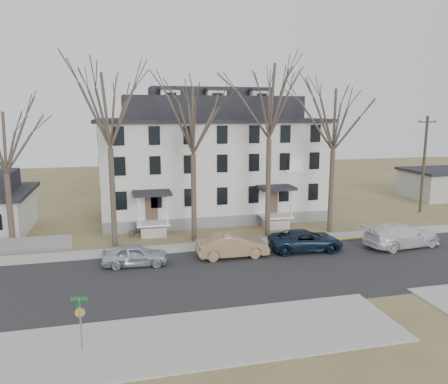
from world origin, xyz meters
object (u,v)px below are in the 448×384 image
object	(u,v)px
tree_far_left	(108,105)
car_tan	(232,246)
tree_mid_left	(193,115)
boarding_house	(210,160)
car_silver	(135,255)
tree_bungalow	(3,138)
utility_pole_far	(424,163)
car_navy	(306,241)
tree_center	(270,96)
car_white	(402,236)
bicycle_left	(138,232)
tree_mid_right	(335,115)
street_sign	(80,315)

from	to	relation	value
tree_far_left	car_tan	bearing A→B (deg)	-30.11
tree_mid_left	car_tan	xyz separation A→B (m)	(1.86, -4.56, -8.79)
boarding_house	car_silver	size ratio (longest dim) A/B	4.91
tree_bungalow	car_tan	bearing A→B (deg)	-17.05
utility_pole_far	car_navy	distance (m)	18.77
tree_center	utility_pole_far	bearing A→B (deg)	13.50
boarding_house	tree_far_left	distance (m)	13.12
car_tan	car_white	distance (m)	12.80
boarding_house	bicycle_left	xyz separation A→B (m)	(-7.18, -6.06, -4.96)
car_silver	car_tan	world-z (taller)	car_tan
tree_far_left	car_silver	size ratio (longest dim) A/B	3.24
boarding_house	tree_mid_left	bearing A→B (deg)	-110.20
tree_mid_right	car_navy	distance (m)	10.73
car_silver	car_navy	world-z (taller)	car_navy
tree_mid_left	bicycle_left	xyz separation A→B (m)	(-4.18, 2.09, -9.19)
tree_mid_right	car_tan	bearing A→B (deg)	-154.70
boarding_house	street_sign	size ratio (longest dim) A/B	8.56
tree_mid_right	car_navy	bearing A→B (deg)	-133.10
tree_center	tree_bungalow	distance (m)	19.23
boarding_house	tree_far_left	size ratio (longest dim) A/B	1.52
tree_far_left	car_silver	world-z (taller)	tree_far_left
tree_mid_left	tree_bungalow	world-z (taller)	tree_mid_left
car_tan	car_white	size ratio (longest dim) A/B	0.83
car_white	street_sign	bearing A→B (deg)	106.10
tree_center	tree_mid_right	bearing A→B (deg)	0.00
tree_mid_left	street_sign	bearing A→B (deg)	-116.40
car_tan	boarding_house	bearing A→B (deg)	-4.52
car_tan	street_sign	bearing A→B (deg)	138.51
tree_center	car_tan	world-z (taller)	tree_center
utility_pole_far	tree_far_left	bearing A→B (deg)	-171.90
car_navy	bicycle_left	size ratio (longest dim) A/B	3.37
tree_far_left	tree_mid_right	world-z (taller)	tree_far_left
tree_center	car_white	distance (m)	14.37
utility_pole_far	street_sign	distance (m)	36.26
tree_mid_left	utility_pole_far	size ratio (longest dim) A/B	1.34
tree_mid_left	street_sign	xyz separation A→B (m)	(-7.29, -14.68, -7.97)
tree_center	car_silver	bearing A→B (deg)	-156.18
tree_mid_left	utility_pole_far	bearing A→B (deg)	10.13
tree_center	car_navy	world-z (taller)	tree_center
car_navy	car_tan	bearing A→B (deg)	96.28
car_tan	street_sign	distance (m)	13.67
utility_pole_far	tree_mid_right	bearing A→B (deg)	-160.71
car_white	car_tan	bearing A→B (deg)	79.75
utility_pole_far	car_navy	bearing A→B (deg)	-151.88
car_tan	street_sign	size ratio (longest dim) A/B	2.03
boarding_house	car_silver	bearing A→B (deg)	-120.89
tree_bungalow	bicycle_left	size ratio (longest dim) A/B	6.82
utility_pole_far	car_silver	world-z (taller)	utility_pole_far
car_silver	tree_far_left	bearing A→B (deg)	18.91
car_silver	street_sign	world-z (taller)	street_sign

